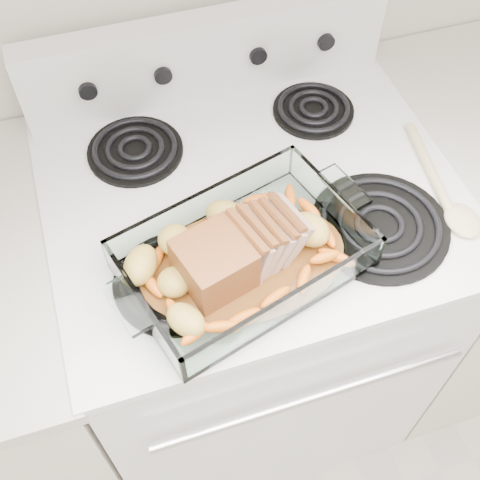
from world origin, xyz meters
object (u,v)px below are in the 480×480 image
object	(u,v)px
counter_right	(480,243)
baking_dish	(244,259)
pork_roast	(231,252)
electric_range	(249,306)

from	to	relation	value
counter_right	baking_dish	xyz separation A→B (m)	(-0.74, -0.17, 0.50)
baking_dish	pork_roast	size ratio (longest dim) A/B	1.72
electric_range	pork_roast	world-z (taller)	electric_range
counter_right	baking_dish	bearing A→B (deg)	-167.22
counter_right	pork_roast	world-z (taller)	pork_roast
electric_range	baking_dish	size ratio (longest dim) A/B	2.88
baking_dish	pork_roast	xyz separation A→B (m)	(-0.02, -0.00, 0.03)
baking_dish	pork_roast	bearing A→B (deg)	164.13
baking_dish	electric_range	bearing A→B (deg)	51.27
counter_right	baking_dish	distance (m)	0.90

